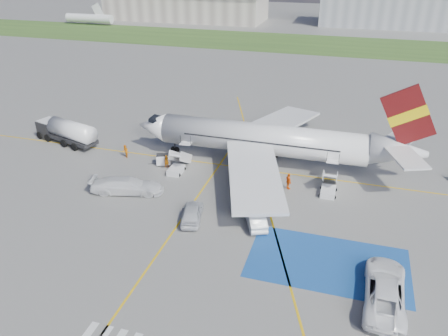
% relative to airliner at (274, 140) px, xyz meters
% --- Properties ---
extents(ground, '(400.00, 400.00, 0.00)m').
position_rel_airliner_xyz_m(ground, '(-1.51, -14.00, -3.39)').
color(ground, '#60605E').
rests_on(ground, ground).
extents(grass_strip, '(400.00, 30.00, 0.01)m').
position_rel_airliner_xyz_m(grass_strip, '(-1.51, 81.00, -3.39)').
color(grass_strip, '#2D4C1E').
rests_on(grass_strip, ground).
extents(taxiway_line_main, '(120.00, 0.20, 0.01)m').
position_rel_airliner_xyz_m(taxiway_line_main, '(-1.51, -2.00, -3.39)').
color(taxiway_line_main, gold).
rests_on(taxiway_line_main, ground).
extents(taxiway_line_cross, '(0.20, 60.00, 0.01)m').
position_rel_airliner_xyz_m(taxiway_line_cross, '(-6.51, -24.00, -3.39)').
color(taxiway_line_cross, gold).
rests_on(taxiway_line_cross, ground).
extents(taxiway_line_diag, '(20.71, 56.45, 0.01)m').
position_rel_airliner_xyz_m(taxiway_line_diag, '(-1.51, -2.00, -3.39)').
color(taxiway_line_diag, gold).
rests_on(taxiway_line_diag, ground).
extents(staging_box, '(14.00, 8.00, 0.01)m').
position_rel_airliner_xyz_m(staging_box, '(8.49, -18.00, -3.39)').
color(staging_box, navy).
rests_on(staging_box, ground).
extents(terminal_west, '(60.00, 22.00, 10.00)m').
position_rel_airliner_xyz_m(terminal_west, '(-56.51, 116.00, 1.61)').
color(terminal_west, gray).
rests_on(terminal_west, ground).
extents(terminal_centre, '(48.00, 18.00, 12.00)m').
position_rel_airliner_xyz_m(terminal_centre, '(18.49, 121.00, 2.61)').
color(terminal_centre, gray).
rests_on(terminal_centre, ground).
extents(airliner, '(36.81, 32.95, 11.92)m').
position_rel_airliner_xyz_m(airliner, '(0.00, 0.00, 0.00)').
color(airliner, silver).
rests_on(airliner, ground).
extents(airstairs_fwd, '(1.90, 5.20, 3.60)m').
position_rel_airliner_xyz_m(airstairs_fwd, '(-11.01, -5.30, -2.77)').
color(airstairs_fwd, silver).
rests_on(airstairs_fwd, ground).
extents(airstairs_aft, '(1.90, 5.20, 3.60)m').
position_rel_airliner_xyz_m(airstairs_aft, '(7.49, -5.30, -2.77)').
color(airstairs_aft, silver).
rests_on(airstairs_aft, ground).
extents(fuel_tanker, '(10.57, 5.53, 3.50)m').
position_rel_airliner_xyz_m(fuel_tanker, '(-29.35, -1.52, -1.92)').
color(fuel_tanker, black).
rests_on(fuel_tanker, ground).
extents(gpu_cart, '(2.05, 1.70, 1.47)m').
position_rel_airliner_xyz_m(gpu_cart, '(-13.40, -4.10, -2.73)').
color(gpu_cart, silver).
rests_on(gpu_cart, ground).
extents(car_silver_a, '(3.05, 5.27, 1.69)m').
position_rel_airliner_xyz_m(car_silver_a, '(-5.44, -14.96, -2.55)').
color(car_silver_a, silver).
rests_on(car_silver_a, ground).
extents(car_silver_b, '(3.52, 5.12, 1.60)m').
position_rel_airliner_xyz_m(car_silver_b, '(0.92, -13.89, -2.59)').
color(car_silver_b, silver).
rests_on(car_silver_b, ground).
extents(van_white_a, '(3.29, 6.78, 2.51)m').
position_rel_airliner_xyz_m(van_white_a, '(13.08, -21.29, -2.14)').
color(van_white_a, white).
rests_on(van_white_a, ground).
extents(van_white_b, '(6.60, 3.89, 2.42)m').
position_rel_airliner_xyz_m(van_white_b, '(-14.47, -11.86, -2.18)').
color(van_white_b, silver).
rests_on(van_white_b, ground).
extents(crew_fwd, '(0.70, 0.69, 1.63)m').
position_rel_airliner_xyz_m(crew_fwd, '(-12.72, -4.60, -2.58)').
color(crew_fwd, orange).
rests_on(crew_fwd, ground).
extents(crew_nose, '(1.10, 1.10, 1.80)m').
position_rel_airliner_xyz_m(crew_nose, '(-19.09, -3.57, -2.49)').
color(crew_nose, orange).
rests_on(crew_nose, ground).
extents(crew_aft, '(1.06, 1.23, 1.98)m').
position_rel_airliner_xyz_m(crew_aft, '(2.96, -5.76, -2.40)').
color(crew_aft, '#F25D0C').
rests_on(crew_aft, ground).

